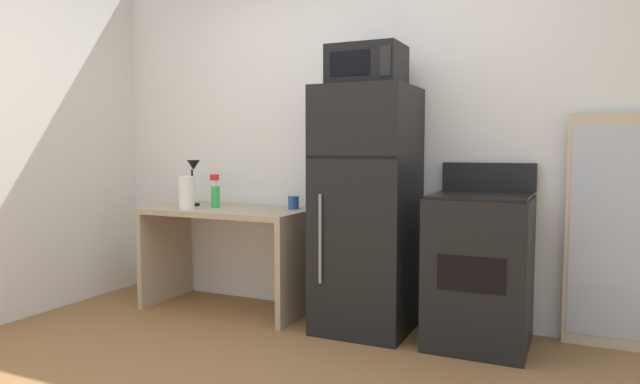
# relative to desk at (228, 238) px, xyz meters

# --- Properties ---
(wall_back_white) EXTENTS (5.00, 0.10, 2.60)m
(wall_back_white) POSITION_rel_desk_xyz_m (0.98, 0.37, 0.77)
(wall_back_white) COLOR white
(wall_back_white) RESTS_ON ground
(desk) EXTENTS (1.21, 0.60, 0.75)m
(desk) POSITION_rel_desk_xyz_m (0.00, 0.00, 0.00)
(desk) COLOR tan
(desk) RESTS_ON ground
(desk_lamp) EXTENTS (0.14, 0.12, 0.35)m
(desk_lamp) POSITION_rel_desk_xyz_m (-0.34, 0.04, 0.46)
(desk_lamp) COLOR black
(desk_lamp) RESTS_ON desk
(spray_bottle) EXTENTS (0.06, 0.06, 0.25)m
(spray_bottle) POSITION_rel_desk_xyz_m (-0.12, 0.02, 0.32)
(spray_bottle) COLOR green
(spray_bottle) RESTS_ON desk
(coffee_mug) EXTENTS (0.08, 0.08, 0.09)m
(coffee_mug) POSITION_rel_desk_xyz_m (0.46, 0.16, 0.27)
(coffee_mug) COLOR #264C99
(coffee_mug) RESTS_ON desk
(paper_towel_roll) EXTENTS (0.11, 0.11, 0.24)m
(paper_towel_roll) POSITION_rel_desk_xyz_m (-0.24, -0.17, 0.34)
(paper_towel_roll) COLOR white
(paper_towel_roll) RESTS_ON desk
(refrigerator) EXTENTS (0.59, 0.63, 1.59)m
(refrigerator) POSITION_rel_desk_xyz_m (1.09, -0.01, 0.27)
(refrigerator) COLOR black
(refrigerator) RESTS_ON ground
(microwave) EXTENTS (0.46, 0.35, 0.26)m
(microwave) POSITION_rel_desk_xyz_m (1.09, -0.03, 1.19)
(microwave) COLOR black
(microwave) RESTS_ON refrigerator
(oven_range) EXTENTS (0.58, 0.61, 1.10)m
(oven_range) POSITION_rel_desk_xyz_m (1.82, 0.00, -0.06)
(oven_range) COLOR black
(oven_range) RESTS_ON ground
(leaning_mirror) EXTENTS (0.44, 0.03, 1.40)m
(leaning_mirror) POSITION_rel_desk_xyz_m (2.50, 0.26, 0.17)
(leaning_mirror) COLOR #C6B793
(leaning_mirror) RESTS_ON ground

